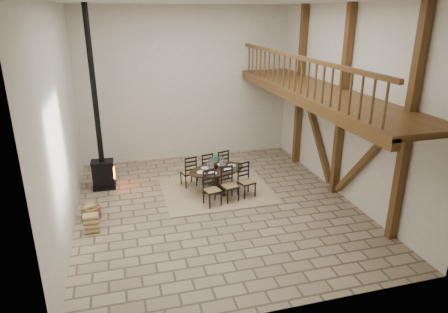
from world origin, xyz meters
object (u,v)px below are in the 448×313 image
object	(u,v)px
dining_table	(217,179)
wood_stove	(101,150)
log_stack	(91,223)
log_basket	(91,212)

from	to	relation	value
dining_table	wood_stove	size ratio (longest dim) A/B	0.42
log_stack	wood_stove	bearing A→B (deg)	84.07
dining_table	wood_stove	bearing A→B (deg)	145.66
wood_stove	log_basket	size ratio (longest dim) A/B	10.89
log_basket	log_stack	distance (m)	0.70
dining_table	log_stack	world-z (taller)	dining_table
log_stack	dining_table	bearing A→B (deg)	23.12
wood_stove	log_stack	distance (m)	2.67
log_basket	log_stack	world-z (taller)	log_stack
log_basket	log_stack	xyz separation A→B (m)	(0.04, -0.70, 0.07)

